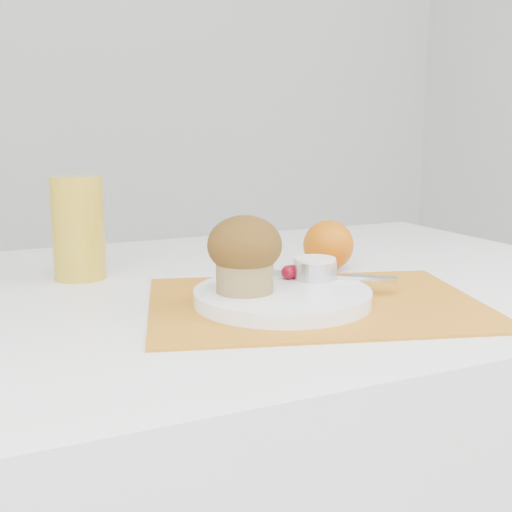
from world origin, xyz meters
name	(u,v)px	position (x,y,z in m)	size (l,w,h in m)	color
placemat	(315,303)	(0.05, -0.10, 0.75)	(0.42, 0.31, 0.00)	#C6781B
plate	(282,296)	(0.00, -0.09, 0.76)	(0.22, 0.22, 0.02)	white
ramekin	(315,270)	(0.07, -0.06, 0.78)	(0.06, 0.06, 0.03)	#BBBBBF
cream	(315,260)	(0.07, -0.06, 0.80)	(0.06, 0.06, 0.01)	white
raspberry_near	(289,272)	(0.04, -0.04, 0.78)	(0.02, 0.02, 0.02)	#5A020F
raspberry_far	(292,272)	(0.04, -0.04, 0.78)	(0.02, 0.02, 0.02)	#550202
butter_knife	(319,275)	(0.08, -0.05, 0.77)	(0.21, 0.02, 0.01)	silver
orange	(328,245)	(0.17, 0.07, 0.79)	(0.08, 0.08, 0.08)	#D16307
juice_glass	(78,228)	(-0.20, 0.17, 0.83)	(0.08, 0.08, 0.15)	gold
muffin	(245,252)	(-0.04, -0.08, 0.82)	(0.09, 0.09, 0.10)	olive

